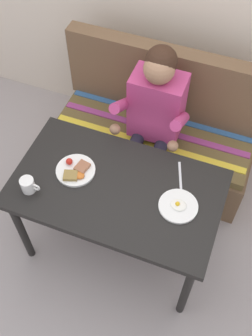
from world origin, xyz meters
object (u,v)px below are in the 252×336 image
Objects in this scene: table at (117,195)px; plate_eggs at (178,206)px; person at (153,115)px; plate_breakfast at (76,170)px; knife at (180,176)px; couch at (155,137)px; coffee_mug at (28,185)px.

plate_eggs is (0.36, -0.00, 0.09)m from table.
plate_breakfast is at bearing -116.03° from person.
table is 0.28m from plate_breakfast.
table is 0.38m from knife.
plate_eggs reaches higher than table.
table is 0.83m from couch.
person reaches higher than coffee_mug.
table is at bearing -3.10° from plate_breakfast.
knife is at bearing 27.04° from coffee_mug.
couch is 12.20× the size of coffee_mug.
knife is (0.58, 0.19, -0.01)m from plate_breakfast.
person is at bearing -83.48° from couch.
person is 5.54× the size of plate_eggs.
plate_eggs reaches higher than knife.
table is 6.00× the size of knife.
plate_eggs is at bearing -96.13° from knife.
plate_eggs is (0.34, -0.59, -0.00)m from person.
coffee_mug is at bearing -172.38° from knife.
plate_eggs is 1.09× the size of knife.
person is 0.49m from knife.
knife is at bearing 32.40° from table.
plate_eggs is (0.62, -0.01, -0.00)m from plate_breakfast.
coffee_mug is at bearing -115.32° from couch.
plate_eggs is 1.86× the size of coffee_mug.
knife is at bearing 17.91° from plate_breakfast.
couch is 7.20× the size of knife.
couch is at bearing 96.52° from person.
couch is 1.15m from coffee_mug.
table is 0.99× the size of person.
table is 0.37m from plate_eggs.
plate_eggs is at bearing -64.58° from couch.
plate_breakfast is at bearing 176.90° from table.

